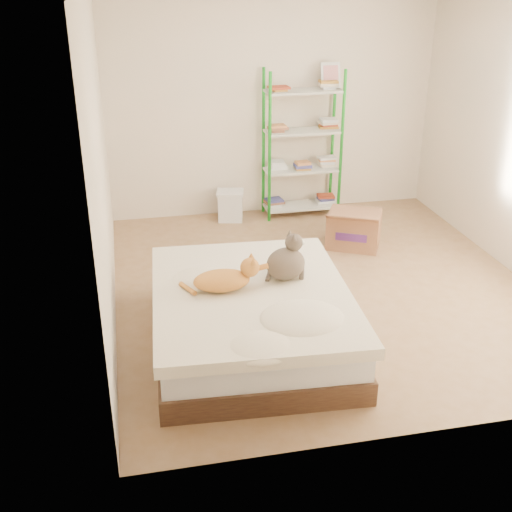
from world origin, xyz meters
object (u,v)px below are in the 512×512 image
object	(u,v)px
cardboard_box	(354,229)
orange_cat	(222,278)
grey_cat	(286,257)
shelf_unit	(303,147)
white_bin	(230,205)
bed	(251,318)

from	to	relation	value
cardboard_box	orange_cat	bearing A→B (deg)	-108.69
grey_cat	cardboard_box	size ratio (longest dim) A/B	0.55
shelf_unit	white_bin	xyz separation A→B (m)	(-0.86, -0.03, -0.64)
bed	cardboard_box	distance (m)	2.21
grey_cat	white_bin	distance (m)	2.60
bed	grey_cat	distance (m)	0.54
bed	grey_cat	world-z (taller)	grey_cat
shelf_unit	cardboard_box	size ratio (longest dim) A/B	2.50
bed	white_bin	xyz separation A→B (m)	(0.30, 2.69, -0.06)
bed	shelf_unit	distance (m)	3.01
bed	shelf_unit	size ratio (longest dim) A/B	1.12
cardboard_box	white_bin	world-z (taller)	cardboard_box
bed	grey_cat	bearing A→B (deg)	27.67
white_bin	orange_cat	bearing A→B (deg)	-101.09
orange_cat	grey_cat	world-z (taller)	grey_cat
grey_cat	white_bin	world-z (taller)	grey_cat
cardboard_box	bed	bearing A→B (deg)	-103.75
orange_cat	shelf_unit	size ratio (longest dim) A/B	0.30
bed	white_bin	distance (m)	2.70
shelf_unit	white_bin	distance (m)	1.07
white_bin	bed	bearing A→B (deg)	-96.33
shelf_unit	cardboard_box	xyz separation A→B (m)	(0.29, -1.05, -0.63)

